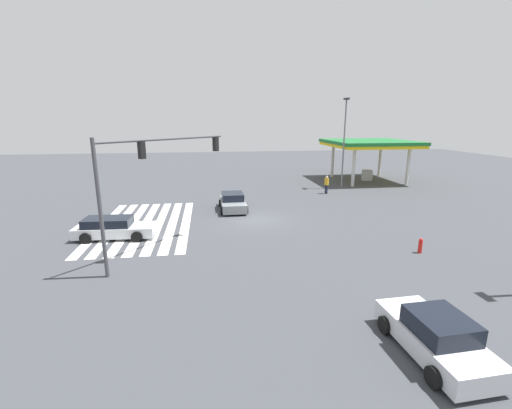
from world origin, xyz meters
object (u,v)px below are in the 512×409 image
at_px(traffic_signal_mast, 145,171).
at_px(street_light_pole_b, 344,136).
at_px(car_2, 233,202).
at_px(fire_hydrant, 420,246).
at_px(car_0, 435,336).
at_px(pedestrian, 327,184).
at_px(car_1, 113,228).

bearing_deg(traffic_signal_mast, street_light_pole_b, -0.38).
bearing_deg(car_2, fire_hydrant, 40.94).
bearing_deg(street_light_pole_b, fire_hydrant, -8.49).
height_order(car_0, street_light_pole_b, street_light_pole_b).
bearing_deg(pedestrian, car_2, -17.49).
xyz_separation_m(car_0, fire_hydrant, (-7.96, 4.74, -0.23)).
distance_m(traffic_signal_mast, pedestrian, 21.32).
height_order(street_light_pole_b, fire_hydrant, street_light_pole_b).
bearing_deg(car_0, fire_hydrant, -32.97).
bearing_deg(car_2, traffic_signal_mast, -28.16).
bearing_deg(car_1, fire_hydrant, -12.99).
bearing_deg(pedestrian, car_1, -13.10).
distance_m(traffic_signal_mast, street_light_pole_b, 24.60).
xyz_separation_m(traffic_signal_mast, car_1, (-3.90, -2.87, -4.12)).
height_order(car_1, fire_hydrant, car_1).
relative_size(traffic_signal_mast, car_2, 1.53).
bearing_deg(car_1, street_light_pole_b, 36.22).
distance_m(street_light_pole_b, fire_hydrant, 19.30).
bearing_deg(street_light_pole_b, pedestrian, -46.16).
bearing_deg(fire_hydrant, car_2, -138.43).
relative_size(traffic_signal_mast, fire_hydrant, 7.59).
distance_m(pedestrian, street_light_pole_b, 5.77).
relative_size(traffic_signal_mast, pedestrian, 3.61).
bearing_deg(traffic_signal_mast, car_0, -87.24).
xyz_separation_m(car_1, car_2, (-5.86, 7.96, -0.00)).
bearing_deg(traffic_signal_mast, fire_hydrant, -49.40).
distance_m(car_1, car_2, 9.89).
bearing_deg(car_2, street_light_pole_b, 120.55).
relative_size(traffic_signal_mast, car_0, 1.57).
xyz_separation_m(car_2, pedestrian, (-5.02, 9.81, 0.37)).
xyz_separation_m(pedestrian, street_light_pole_b, (-2.49, 2.60, 4.51)).
xyz_separation_m(car_2, fire_hydrant, (10.90, 9.66, -0.22)).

